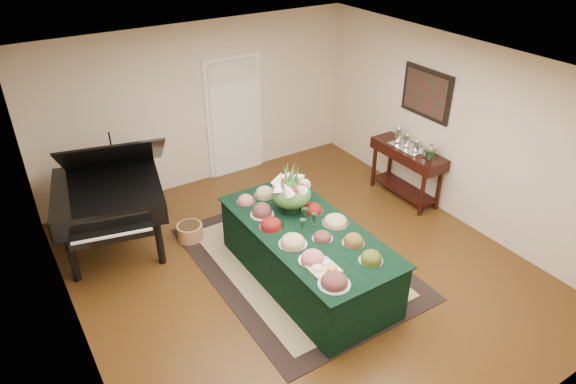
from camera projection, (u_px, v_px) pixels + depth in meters
ground at (300, 269)px, 6.92m from camera, size 6.00×6.00×0.00m
area_rug at (296, 262)px, 7.04m from camera, size 2.35×3.29×0.01m
kitchen_doorway at (235, 118)px, 8.84m from camera, size 1.05×0.07×2.10m
buffet_table at (307, 254)px, 6.53m from camera, size 1.23×2.56×0.79m
food_platters at (302, 225)px, 6.32m from camera, size 1.07×2.38×0.13m
cutting_board at (323, 266)px, 5.65m from camera, size 0.31×0.31×0.10m
green_goblets at (307, 219)px, 6.36m from camera, size 0.27×0.27×0.18m
floral_centerpiece at (291, 190)px, 6.55m from camera, size 0.53×0.53×0.53m
grand_piano at (109, 194)px, 6.91m from camera, size 1.80×1.93×1.74m
wicker_basket at (190, 232)px, 7.45m from camera, size 0.38×0.38×0.23m
mahogany_sideboard at (407, 160)px, 8.21m from camera, size 0.45×1.33×0.88m
tea_service at (410, 142)px, 8.05m from camera, size 0.34×0.74×0.30m
pink_bouquet at (431, 149)px, 7.70m from camera, size 0.20×0.20×0.25m
wall_painting at (426, 93)px, 7.77m from camera, size 0.05×0.95×0.75m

